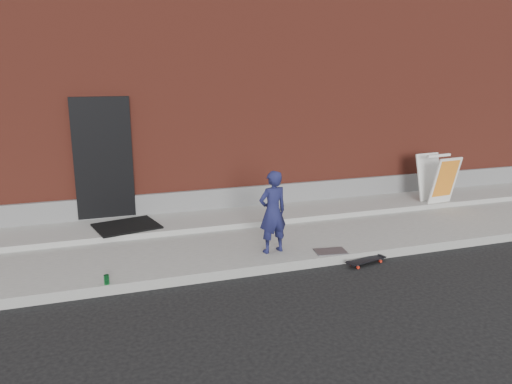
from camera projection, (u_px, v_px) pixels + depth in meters
name	position (u px, v px, depth m)	size (l,w,h in m)	color
ground	(294.00, 271.00, 7.63)	(80.00, 80.00, 0.00)	black
sidewalk	(262.00, 236.00, 8.99)	(20.00, 3.00, 0.15)	gray
apron	(247.00, 216.00, 9.79)	(20.00, 1.20, 0.10)	gray
building	(195.00, 89.00, 13.47)	(20.00, 8.10, 5.00)	maroon
child	(273.00, 212.00, 7.85)	(0.48, 0.32, 1.33)	#171941
skateboard	(366.00, 260.00, 7.87)	(0.72, 0.33, 0.08)	red
pizza_sign	(438.00, 178.00, 10.54)	(0.69, 0.79, 1.02)	silver
soda_can	(107.00, 280.00, 6.78)	(0.07, 0.07, 0.13)	#1A8338
doormat	(127.00, 226.00, 8.94)	(1.07, 0.86, 0.03)	black
utility_plate	(330.00, 251.00, 8.00)	(0.50, 0.32, 0.01)	#56555A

